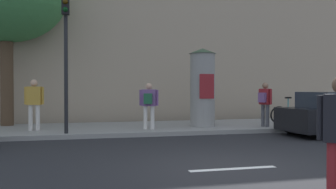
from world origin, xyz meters
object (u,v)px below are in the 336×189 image
at_px(poster_column, 203,87).
at_px(bicycle_leaning, 292,114).
at_px(pedestrian_in_red_top, 34,100).
at_px(pedestrian_in_dark_shirt, 149,102).
at_px(pedestrian_tallest, 265,101).
at_px(traffic_light, 66,38).

relative_size(poster_column, bicycle_leaning, 1.68).
bearing_deg(pedestrian_in_red_top, pedestrian_in_dark_shirt, -8.56).
relative_size(pedestrian_tallest, bicycle_leaning, 0.94).
relative_size(poster_column, pedestrian_in_dark_shirt, 1.82).
distance_m(traffic_light, poster_column, 5.28).
bearing_deg(pedestrian_in_dark_shirt, pedestrian_in_red_top, 171.44).
height_order(traffic_light, pedestrian_tallest, traffic_light).
bearing_deg(poster_column, pedestrian_tallest, -18.04).
xyz_separation_m(pedestrian_in_red_top, bicycle_leaning, (9.78, -0.10, -0.64)).
height_order(traffic_light, pedestrian_in_red_top, traffic_light).
height_order(pedestrian_in_red_top, bicycle_leaning, pedestrian_in_red_top).
relative_size(traffic_light, bicycle_leaning, 2.56).
relative_size(poster_column, pedestrian_in_red_top, 1.70).
distance_m(traffic_light, pedestrian_tallest, 7.42).
distance_m(pedestrian_in_dark_shirt, pedestrian_in_red_top, 3.89).
height_order(traffic_light, poster_column, traffic_light).
height_order(traffic_light, pedestrian_in_dark_shirt, traffic_light).
bearing_deg(pedestrian_in_dark_shirt, pedestrian_tallest, -2.43).
bearing_deg(bicycle_leaning, poster_column, 179.27).
xyz_separation_m(traffic_light, bicycle_leaning, (8.69, 1.08, -2.62)).
xyz_separation_m(pedestrian_tallest, pedestrian_in_dark_shirt, (-4.36, 0.18, -0.00)).
xyz_separation_m(traffic_light, pedestrian_in_red_top, (-1.09, 1.18, -1.97)).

